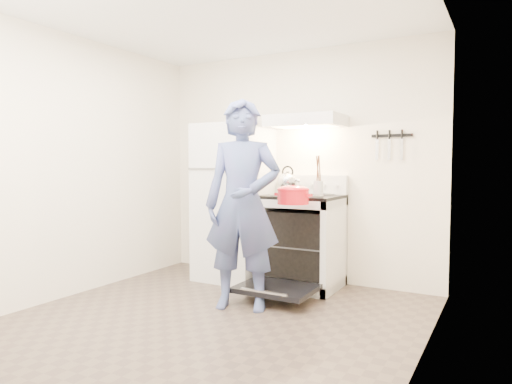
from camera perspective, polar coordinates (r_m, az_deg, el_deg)
floor at (r=3.72m, az=-7.10°, el=-16.42°), size 3.60×3.60×0.00m
back_wall at (r=5.07m, az=4.90°, el=3.28°), size 3.20×0.02×2.50m
refrigerator at (r=5.05m, az=-2.78°, el=-1.26°), size 0.70×0.70×1.70m
stove_body at (r=4.74m, az=5.79°, el=-6.32°), size 0.76×0.65×0.92m
cooktop at (r=4.69m, az=5.82°, el=-0.59°), size 0.76×0.65×0.03m
backsplash at (r=4.94m, az=7.13°, el=0.95°), size 0.76×0.07×0.20m
oven_door at (r=4.29m, az=2.55°, el=-11.95°), size 0.70×0.54×0.04m
oven_rack at (r=4.75m, az=5.78°, el=-6.56°), size 0.60×0.52×0.01m
range_hood at (r=4.77m, az=6.24°, el=8.80°), size 0.76×0.50×0.12m
knife_strip at (r=4.73m, az=16.62°, el=6.78°), size 0.40×0.02×0.03m
pizza_stone at (r=4.71m, az=6.25°, el=-6.47°), size 0.33×0.33×0.02m
tea_kettle at (r=4.83m, az=3.97°, el=1.49°), size 0.24×0.20×0.30m
utensil_jar at (r=4.37m, az=7.81°, el=0.55°), size 0.10×0.10×0.13m
person at (r=3.97m, az=-1.68°, el=-1.59°), size 0.77×0.62×1.83m
dutch_oven at (r=4.14m, az=4.66°, el=-0.60°), size 0.35×0.28×0.23m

